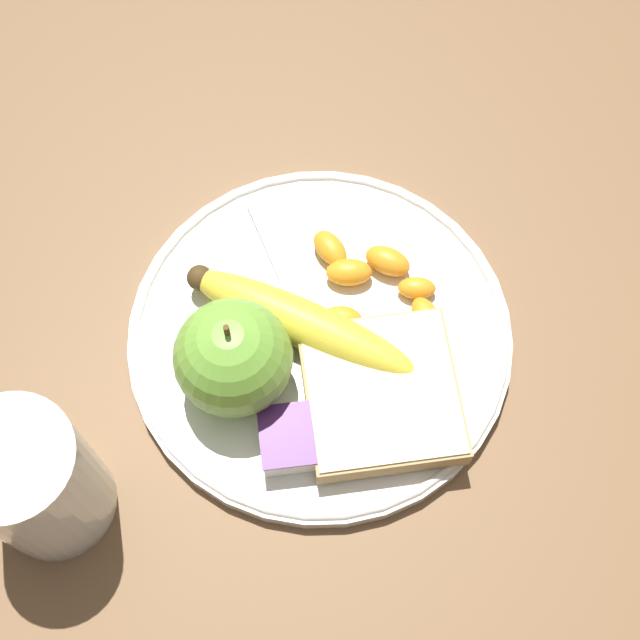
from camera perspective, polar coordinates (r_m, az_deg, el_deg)
The scene contains 16 objects.
ground_plane at distance 0.62m, azimuth 0.00°, elevation -1.23°, with size 3.00×3.00×0.00m, color brown.
plate at distance 0.61m, azimuth 0.00°, elevation -0.94°, with size 0.26×0.26×0.01m.
juice_glass at distance 0.56m, azimuth -17.67°, elevation -9.91°, with size 0.07×0.07×0.11m.
apple at distance 0.56m, azimuth -5.59°, elevation -2.42°, with size 0.08×0.08×0.09m.
banana at distance 0.60m, azimuth -1.28°, elevation -0.17°, with size 0.12×0.16×0.03m.
bread_slice at distance 0.58m, azimuth 3.93°, elevation -4.74°, with size 0.11×0.10×0.02m.
fork at distance 0.61m, azimuth -0.34°, elevation -1.27°, with size 0.20×0.07×0.00m.
jam_packet at distance 0.57m, azimuth -2.13°, elevation -7.66°, with size 0.04×0.03×0.02m.
orange_segment_0 at distance 0.60m, azimuth 0.06°, elevation -0.67°, with size 0.03×0.02×0.01m.
orange_segment_1 at distance 0.61m, azimuth 1.40°, elevation 0.13°, with size 0.02×0.03×0.02m.
orange_segment_2 at distance 0.61m, azimuth 6.81°, elevation 0.16°, with size 0.03×0.02×0.02m.
orange_segment_3 at distance 0.63m, azimuth 0.65°, elevation 4.61°, with size 0.04×0.03×0.02m.
orange_segment_4 at distance 0.60m, azimuth 3.10°, elevation -1.02°, with size 0.04×0.03×0.02m.
orange_segment_5 at distance 0.63m, azimuth 4.35°, elevation 3.79°, with size 0.03×0.04×0.02m.
orange_segment_6 at distance 0.62m, azimuth 1.87°, elevation 3.07°, with size 0.02×0.03×0.02m.
orange_segment_7 at distance 0.62m, azimuth 6.21°, elevation 2.05°, with size 0.02×0.03×0.01m.
Camera 1 is at (0.25, -0.03, 0.57)m, focal length 50.00 mm.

